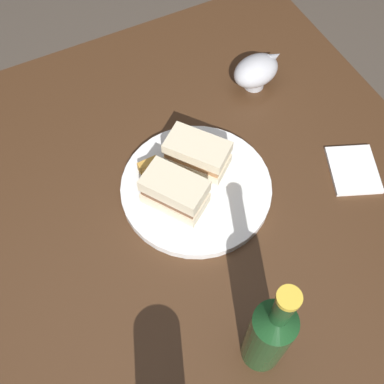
# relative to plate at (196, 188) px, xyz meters

# --- Properties ---
(ground_plane) EXTENTS (6.00, 6.00, 0.00)m
(ground_plane) POSITION_rel_plate_xyz_m (0.03, -0.03, -0.79)
(ground_plane) COLOR #4C4238
(dining_table) EXTENTS (1.02, 0.99, 0.78)m
(dining_table) POSITION_rel_plate_xyz_m (0.03, -0.03, -0.40)
(dining_table) COLOR #422816
(dining_table) RESTS_ON ground
(plate) EXTENTS (0.28, 0.28, 0.02)m
(plate) POSITION_rel_plate_xyz_m (0.00, 0.00, 0.00)
(plate) COLOR white
(plate) RESTS_ON dining_table
(sandwich_half_left) EXTENTS (0.13, 0.12, 0.06)m
(sandwich_half_left) POSITION_rel_plate_xyz_m (-0.04, 0.03, 0.04)
(sandwich_half_left) COLOR beige
(sandwich_half_left) RESTS_ON plate
(sandwich_half_right) EXTENTS (0.13, 0.12, 0.07)m
(sandwich_half_right) POSITION_rel_plate_xyz_m (0.01, -0.05, 0.04)
(sandwich_half_right) COLOR beige
(sandwich_half_right) RESTS_ON plate
(potato_wedge_front) EXTENTS (0.03, 0.05, 0.02)m
(potato_wedge_front) POSITION_rel_plate_xyz_m (-0.05, 0.01, 0.02)
(potato_wedge_front) COLOR #AD702D
(potato_wedge_front) RESTS_ON plate
(potato_wedge_middle) EXTENTS (0.05, 0.03, 0.02)m
(potato_wedge_middle) POSITION_rel_plate_xyz_m (-0.04, -0.07, 0.02)
(potato_wedge_middle) COLOR #B77F33
(potato_wedge_middle) RESTS_ON plate
(potato_wedge_back) EXTENTS (0.02, 0.04, 0.02)m
(potato_wedge_back) POSITION_rel_plate_xyz_m (-0.07, -0.06, 0.02)
(potato_wedge_back) COLOR gold
(potato_wedge_back) RESTS_ON plate
(potato_wedge_left_edge) EXTENTS (0.05, 0.04, 0.02)m
(potato_wedge_left_edge) POSITION_rel_plate_xyz_m (-0.04, -0.01, 0.02)
(potato_wedge_left_edge) COLOR #AD702D
(potato_wedge_left_edge) RESTS_ON plate
(gravy_boat) EXTENTS (0.09, 0.12, 0.07)m
(gravy_boat) POSITION_rel_plate_xyz_m (-0.18, 0.24, 0.04)
(gravy_boat) COLOR #B7B7BC
(gravy_boat) RESTS_ON dining_table
(cider_bottle) EXTENTS (0.06, 0.06, 0.27)m
(cider_bottle) POSITION_rel_plate_xyz_m (0.31, -0.04, 0.10)
(cider_bottle) COLOR #19421E
(cider_bottle) RESTS_ON dining_table
(napkin) EXTENTS (0.14, 0.13, 0.01)m
(napkin) POSITION_rel_plate_xyz_m (0.10, 0.29, -0.00)
(napkin) COLOR white
(napkin) RESTS_ON dining_table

